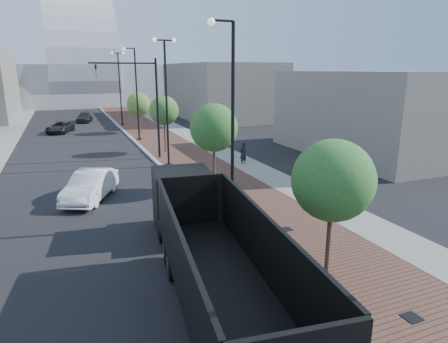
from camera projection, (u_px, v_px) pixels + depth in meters
name	position (u px, v px, depth m)	size (l,w,h in m)	color
sidewalk	(154.00, 130.00, 46.59)	(7.00, 140.00, 0.12)	#4C2D23
concrete_strip	(176.00, 129.00, 47.58)	(2.40, 140.00, 0.13)	slate
curb	(125.00, 132.00, 45.29)	(0.30, 140.00, 0.14)	gray
dump_truck	(197.00, 233.00, 14.01)	(4.11, 13.53, 3.34)	black
white_sedan	(90.00, 185.00, 21.83)	(1.71, 4.91, 1.62)	white
dark_car_mid	(60.00, 127.00, 44.96)	(2.10, 4.56, 1.27)	black
dark_car_far	(84.00, 118.00, 54.03)	(1.77, 4.35, 1.26)	black
pedestrian	(243.00, 153.00, 29.66)	(0.66, 0.44, 1.82)	black
streetlight_1	(230.00, 133.00, 17.58)	(1.44, 0.56, 9.21)	black
streetlight_2	(167.00, 102.00, 28.22)	(1.72, 0.56, 9.28)	black
streetlight_3	(136.00, 98.00, 39.02)	(1.44, 0.56, 9.21)	black
streetlight_4	(120.00, 88.00, 49.66)	(1.72, 0.56, 9.28)	black
traffic_mast	(146.00, 98.00, 30.52)	(5.09, 0.20, 8.00)	black
tree_0	(334.00, 180.00, 12.86)	(2.76, 2.76, 4.97)	#382619
tree_1	(214.00, 128.00, 22.62)	(2.83, 2.83, 5.26)	#382619
tree_2	(164.00, 111.00, 33.38)	(2.54, 2.52, 4.98)	#382619
tree_3	(139.00, 104.00, 44.21)	(2.66, 2.66, 4.62)	#382619
convention_center	(82.00, 75.00, 83.24)	(50.00, 30.00, 50.00)	#9B9EA4
commercial_block_ne	(220.00, 91.00, 59.13)	(12.00, 22.00, 8.00)	#625E58
commercial_block_e	(372.00, 113.00, 33.19)	(10.00, 16.00, 7.00)	slate
utility_cover_0	(412.00, 317.00, 11.32)	(0.50, 0.50, 0.02)	black
utility_cover_1	(286.00, 229.00, 17.57)	(0.50, 0.50, 0.02)	black
utility_cover_2	(205.00, 172.00, 27.40)	(0.50, 0.50, 0.02)	black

